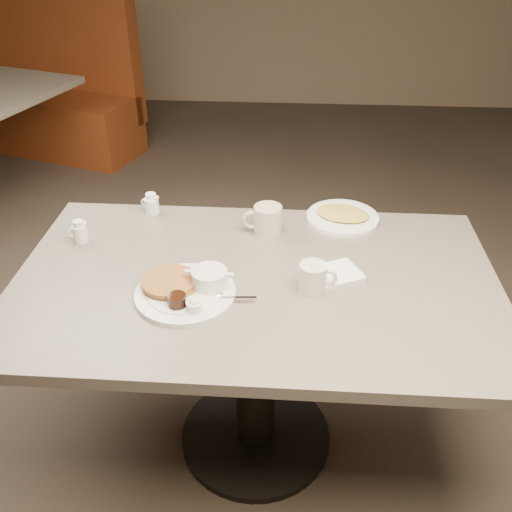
# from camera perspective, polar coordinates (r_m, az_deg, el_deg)

# --- Properties ---
(room) EXTENTS (7.04, 8.04, 2.84)m
(room) POSITION_cam_1_polar(r_m,az_deg,el_deg) (1.45, -0.06, 19.00)
(room) COLOR #4C3F33
(room) RESTS_ON ground
(diner_table) EXTENTS (1.50, 0.90, 0.75)m
(diner_table) POSITION_cam_1_polar(r_m,az_deg,el_deg) (1.84, -0.04, -6.60)
(diner_table) COLOR slate
(diner_table) RESTS_ON ground
(main_plate) EXTENTS (0.37, 0.32, 0.07)m
(main_plate) POSITION_cam_1_polar(r_m,az_deg,el_deg) (1.67, -6.96, -3.22)
(main_plate) COLOR silver
(main_plate) RESTS_ON diner_table
(coffee_mug_near) EXTENTS (0.12, 0.09, 0.09)m
(coffee_mug_near) POSITION_cam_1_polar(r_m,az_deg,el_deg) (1.67, 5.87, -2.16)
(coffee_mug_near) COLOR beige
(coffee_mug_near) RESTS_ON diner_table
(napkin) EXTENTS (0.19, 0.17, 0.02)m
(napkin) POSITION_cam_1_polar(r_m,az_deg,el_deg) (1.75, 8.07, -1.89)
(napkin) COLOR white
(napkin) RESTS_ON diner_table
(coffee_mug_far) EXTENTS (0.14, 0.11, 0.10)m
(coffee_mug_far) POSITION_cam_1_polar(r_m,az_deg,el_deg) (1.94, 1.09, 3.72)
(coffee_mug_far) COLOR beige
(coffee_mug_far) RESTS_ON diner_table
(creamer_left) EXTENTS (0.07, 0.06, 0.08)m
(creamer_left) POSITION_cam_1_polar(r_m,az_deg,el_deg) (1.99, -17.50, 2.33)
(creamer_left) COLOR white
(creamer_left) RESTS_ON diner_table
(creamer_right) EXTENTS (0.08, 0.06, 0.08)m
(creamer_right) POSITION_cam_1_polar(r_m,az_deg,el_deg) (2.10, -10.59, 5.19)
(creamer_right) COLOR white
(creamer_right) RESTS_ON diner_table
(hash_plate) EXTENTS (0.32, 0.32, 0.04)m
(hash_plate) POSITION_cam_1_polar(r_m,az_deg,el_deg) (2.06, 8.79, 4.03)
(hash_plate) COLOR white
(hash_plate) RESTS_ON diner_table
(booth_back_left) EXTENTS (1.76, 1.92, 1.12)m
(booth_back_left) POSITION_cam_1_polar(r_m,az_deg,el_deg) (4.71, -20.53, 14.68)
(booth_back_left) COLOR brown
(booth_back_left) RESTS_ON ground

